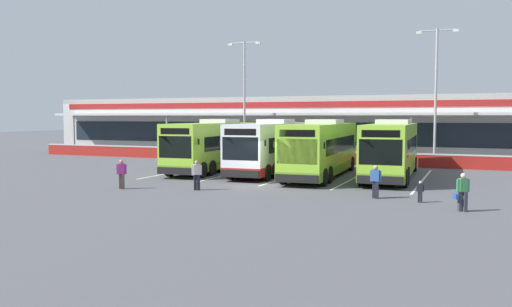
{
  "coord_description": "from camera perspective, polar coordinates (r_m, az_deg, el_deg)",
  "views": [
    {
      "loc": [
        11.28,
        -27.99,
        3.98
      ],
      "look_at": [
        -1.63,
        3.0,
        1.6
      ],
      "focal_mm": 36.77,
      "sensor_mm": 36.0,
      "label": 1
    }
  ],
  "objects": [
    {
      "name": "coach_bus_right_centre",
      "position": [
        35.01,
        14.51,
        0.33
      ],
      "size": [
        3.34,
        12.25,
        3.78
      ],
      "color": "#8CC633",
      "rests_on": "ground"
    },
    {
      "name": "pedestrian_approaching_bus",
      "position": [
        26.11,
        12.89,
        -2.88
      ],
      "size": [
        0.53,
        0.3,
        1.62
      ],
      "color": "black",
      "rests_on": "ground"
    },
    {
      "name": "pedestrian_with_handbag",
      "position": [
        23.61,
        21.54,
        -3.84
      ],
      "size": [
        0.64,
        0.45,
        1.62
      ],
      "color": "#33333D",
      "rests_on": "ground"
    },
    {
      "name": "ground_plane",
      "position": [
        30.44,
        0.67,
        -3.46
      ],
      "size": [
        200.0,
        200.0,
        0.0
      ],
      "primitive_type": "plane",
      "color": "#4C4C51"
    },
    {
      "name": "coach_bus_leftmost",
      "position": [
        38.73,
        -4.5,
        0.8
      ],
      "size": [
        3.34,
        12.25,
        3.78
      ],
      "color": "#8CC633",
      "rests_on": "ground"
    },
    {
      "name": "terminal_building",
      "position": [
        56.06,
        11.02,
        2.99
      ],
      "size": [
        70.0,
        13.0,
        6.0
      ],
      "color": "#B7B7B2",
      "rests_on": "ground"
    },
    {
      "name": "pedestrian_child",
      "position": [
        25.44,
        17.43,
        -3.9
      ],
      "size": [
        0.33,
        0.18,
        1.0
      ],
      "color": "black",
      "rests_on": "ground"
    },
    {
      "name": "lamp_post_west",
      "position": [
        49.56,
        -1.27,
        6.73
      ],
      "size": [
        3.24,
        0.28,
        11.0
      ],
      "color": "#9E9EA3",
      "rests_on": "ground"
    },
    {
      "name": "bay_stripe_far_west",
      "position": [
        39.48,
        -7.41,
        -1.76
      ],
      "size": [
        0.14,
        13.0,
        0.01
      ],
      "primitive_type": "cube",
      "color": "silver",
      "rests_on": "ground"
    },
    {
      "name": "lamp_post_centre",
      "position": [
        44.93,
        18.98,
        6.78
      ],
      "size": [
        3.24,
        0.28,
        11.0
      ],
      "color": "#9E9EA3",
      "rests_on": "ground"
    },
    {
      "name": "pedestrian_near_bin",
      "position": [
        28.46,
        -6.46,
        -2.24
      ],
      "size": [
        0.48,
        0.4,
        1.62
      ],
      "color": "black",
      "rests_on": "ground"
    },
    {
      "name": "bay_stripe_centre",
      "position": [
        34.95,
        10.79,
        -2.55
      ],
      "size": [
        0.14,
        13.0,
        0.01
      ],
      "primitive_type": "cube",
      "color": "silver",
      "rests_on": "ground"
    },
    {
      "name": "bay_stripe_mid_west",
      "position": [
        36.04,
        4.24,
        -2.29
      ],
      "size": [
        0.14,
        13.0,
        0.01
      ],
      "primitive_type": "cube",
      "color": "silver",
      "rests_on": "ground"
    },
    {
      "name": "coach_bus_left_centre",
      "position": [
        36.99,
        1.72,
        0.65
      ],
      "size": [
        3.34,
        12.25,
        3.78
      ],
      "color": "silver",
      "rests_on": "ground"
    },
    {
      "name": "bay_stripe_west",
      "position": [
        37.56,
        -1.86,
        -2.02
      ],
      "size": [
        0.14,
        13.0,
        0.01
      ],
      "primitive_type": "cube",
      "color": "silver",
      "rests_on": "ground"
    },
    {
      "name": "red_barrier_wall",
      "position": [
        44.1,
        7.73,
        -0.44
      ],
      "size": [
        60.0,
        0.4,
        1.1
      ],
      "color": "maroon",
      "rests_on": "ground"
    },
    {
      "name": "pedestrian_in_dark_coat",
      "position": [
        29.69,
        -14.41,
        -2.08
      ],
      "size": [
        0.5,
        0.36,
        1.62
      ],
      "color": "#4C4238",
      "rests_on": "ground"
    },
    {
      "name": "coach_bus_centre",
      "position": [
        34.8,
        7.13,
        0.41
      ],
      "size": [
        3.34,
        12.25,
        3.78
      ],
      "color": "#8CC633",
      "rests_on": "ground"
    },
    {
      "name": "bay_stripe_mid_east",
      "position": [
        34.35,
        17.68,
        -2.79
      ],
      "size": [
        0.14,
        13.0,
        0.01
      ],
      "primitive_type": "cube",
      "color": "silver",
      "rests_on": "ground"
    }
  ]
}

